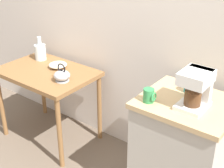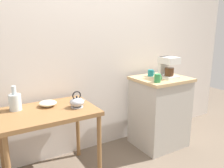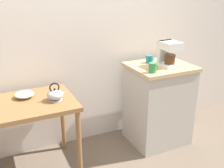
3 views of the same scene
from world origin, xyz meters
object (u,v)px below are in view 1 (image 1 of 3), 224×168
(glass_carafe_vase, at_px, (40,52))
(bowl_stoneware, at_px, (58,65))
(teakettle, at_px, (62,75))
(mug_dark_teal, at_px, (190,87))
(coffee_maker, at_px, (196,87))
(mug_tall_green, at_px, (149,96))

(glass_carafe_vase, bearing_deg, bowl_stoneware, -9.16)
(teakettle, xyz_separation_m, mug_dark_teal, (1.10, 0.19, 0.15))
(bowl_stoneware, xyz_separation_m, glass_carafe_vase, (-0.30, 0.05, 0.05))
(coffee_maker, bearing_deg, glass_carafe_vase, 173.09)
(coffee_maker, bearing_deg, mug_tall_green, -155.05)
(coffee_maker, bearing_deg, teakettle, -179.26)
(bowl_stoneware, relative_size, glass_carafe_vase, 0.73)
(glass_carafe_vase, height_order, coffee_maker, coffee_maker)
(bowl_stoneware, distance_m, coffee_maker, 1.49)
(glass_carafe_vase, bearing_deg, mug_tall_green, -12.83)
(glass_carafe_vase, bearing_deg, teakettle, -22.99)
(mug_tall_green, bearing_deg, mug_dark_teal, 62.76)
(glass_carafe_vase, distance_m, mug_dark_teal, 1.64)
(coffee_maker, relative_size, mug_dark_teal, 3.16)
(mug_dark_teal, height_order, mug_tall_green, mug_tall_green)
(coffee_maker, distance_m, mug_dark_teal, 0.23)
(bowl_stoneware, height_order, glass_carafe_vase, glass_carafe_vase)
(mug_dark_teal, xyz_separation_m, mug_tall_green, (-0.15, -0.30, 0.01))
(bowl_stoneware, distance_m, glass_carafe_vase, 0.30)
(bowl_stoneware, bearing_deg, teakettle, -36.77)
(glass_carafe_vase, bearing_deg, mug_dark_teal, -1.28)
(teakettle, xyz_separation_m, mug_tall_green, (0.94, -0.11, 0.16))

